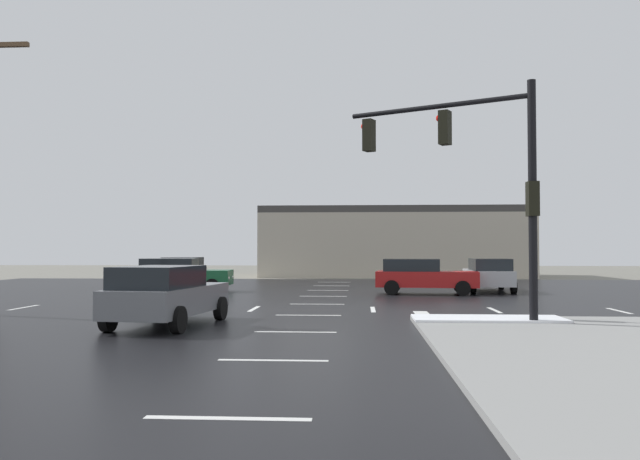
# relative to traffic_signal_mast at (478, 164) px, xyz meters

# --- Properties ---
(ground_plane) EXTENTS (120.00, 120.00, 0.00)m
(ground_plane) POSITION_rel_traffic_signal_mast_xyz_m (-4.78, 3.93, -4.34)
(ground_plane) COLOR slate
(road_asphalt) EXTENTS (44.00, 44.00, 0.02)m
(road_asphalt) POSITION_rel_traffic_signal_mast_xyz_m (-4.78, 3.93, -4.33)
(road_asphalt) COLOR black
(road_asphalt) RESTS_ON ground_plane
(snow_strip_curbside) EXTENTS (4.00, 1.60, 0.06)m
(snow_strip_curbside) POSITION_rel_traffic_signal_mast_xyz_m (0.22, -0.07, -4.17)
(snow_strip_curbside) COLOR white
(snow_strip_curbside) RESTS_ON sidewalk_corner
(lane_markings) EXTENTS (36.15, 36.15, 0.01)m
(lane_markings) POSITION_rel_traffic_signal_mast_xyz_m (-3.58, 2.55, -4.31)
(lane_markings) COLOR silver
(lane_markings) RESTS_ON road_asphalt
(traffic_signal_mast) EXTENTS (4.85, 2.66, 6.31)m
(traffic_signal_mast) POSITION_rel_traffic_signal_mast_xyz_m (0.00, 0.00, 0.00)
(traffic_signal_mast) COLOR black
(traffic_signal_mast) RESTS_ON sidewalk_corner
(strip_building_background) EXTENTS (19.72, 8.00, 5.17)m
(strip_building_background) POSITION_rel_traffic_signal_mast_xyz_m (-0.65, 31.83, -1.75)
(strip_building_background) COLOR #BCB29E
(strip_building_background) RESTS_ON ground_plane
(sedan_grey) EXTENTS (2.44, 4.68, 1.58)m
(sedan_grey) POSITION_rel_traffic_signal_mast_xyz_m (-8.27, -1.08, -3.48)
(sedan_grey) COLOR slate
(sedan_grey) RESTS_ON road_asphalt
(sedan_silver) EXTENTS (2.14, 4.59, 1.58)m
(sedan_silver) POSITION_rel_traffic_signal_mast_xyz_m (2.87, 13.35, -3.48)
(sedan_silver) COLOR #B7BABF
(sedan_silver) RESTS_ON road_asphalt
(sedan_green) EXTENTS (4.60, 2.19, 1.58)m
(sedan_green) POSITION_rel_traffic_signal_mast_xyz_m (-11.77, 12.55, -3.48)
(sedan_green) COLOR #195933
(sedan_green) RESTS_ON road_asphalt
(sedan_red) EXTENTS (4.66, 2.38, 1.58)m
(sedan_red) POSITION_rel_traffic_signal_mast_xyz_m (-0.39, 11.57, -3.48)
(sedan_red) COLOR #B21919
(sedan_red) RESTS_ON road_asphalt
(sedan_black) EXTENTS (2.13, 4.58, 1.58)m
(sedan_black) POSITION_rel_traffic_signal_mast_xyz_m (-12.90, 16.60, -3.48)
(sedan_black) COLOR black
(sedan_black) RESTS_ON road_asphalt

